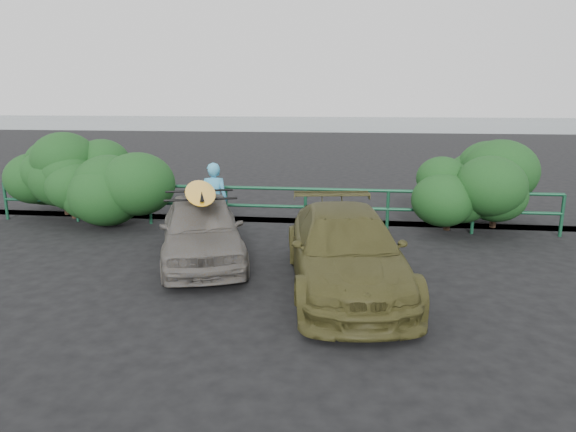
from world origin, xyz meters
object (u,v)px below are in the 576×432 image
object	(u,v)px
man	(214,200)
surfboard	(200,192)
sedan	(202,229)
olive_vehicle	(345,250)
guardrail	(265,207)

from	to	relation	value
man	surfboard	world-z (taller)	man
sedan	olive_vehicle	distance (m)	3.07
surfboard	man	bearing A→B (deg)	78.71
olive_vehicle	guardrail	bearing A→B (deg)	108.60
olive_vehicle	man	distance (m)	4.25
olive_vehicle	surfboard	xyz separation A→B (m)	(-2.85, 1.13, 0.74)
sedan	man	size ratio (longest dim) A/B	2.21
man	sedan	bearing A→B (deg)	88.87
guardrail	sedan	distance (m)	2.91
sedan	olive_vehicle	size ratio (longest dim) A/B	0.84
guardrail	surfboard	bearing A→B (deg)	-106.13
guardrail	surfboard	xyz separation A→B (m)	(-0.81, -2.79, 0.88)
surfboard	olive_vehicle	bearing A→B (deg)	-40.12
guardrail	olive_vehicle	distance (m)	4.42
sedan	man	world-z (taller)	man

